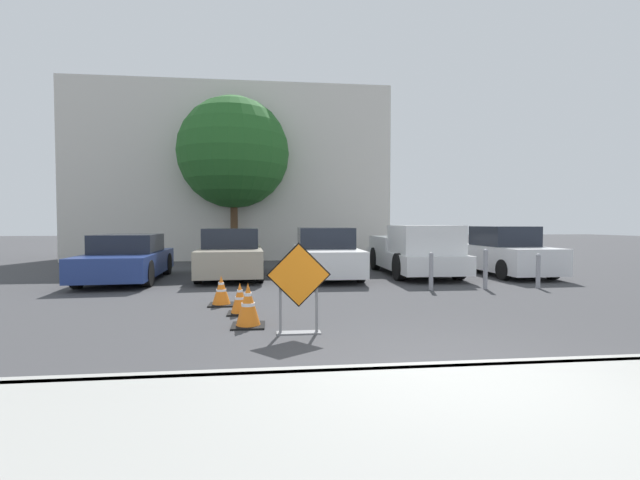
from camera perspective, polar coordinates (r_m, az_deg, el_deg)
ground_plane at (r=14.66m, az=1.21°, el=-4.37°), size 96.00×96.00×0.00m
sidewalk_strip at (r=4.07m, az=23.88°, el=-21.19°), size 22.56×2.42×0.14m
curb_lip at (r=5.09m, az=16.73°, el=-16.29°), size 22.56×0.20×0.14m
road_closed_sign at (r=6.49m, az=-2.86°, el=-5.86°), size 0.98×0.20×1.39m
traffic_cone_nearest at (r=7.12m, az=-9.56°, el=-8.58°), size 0.53×0.53×0.71m
traffic_cone_second at (r=8.13m, az=-10.63°, el=-7.72°), size 0.45×0.45×0.58m
traffic_cone_third at (r=9.05m, az=-13.03°, el=-6.64°), size 0.50×0.50×0.61m
parked_car_nearest at (r=13.79m, az=-24.29°, el=-2.30°), size 2.18×4.62×1.36m
parked_car_second at (r=13.66m, az=-11.78°, el=-1.93°), size 2.10×4.35×1.53m
parked_car_third at (r=13.59m, az=0.68°, el=-1.87°), size 2.01×4.73×1.55m
pickup_truck at (r=14.16m, az=12.68°, el=-1.67°), size 2.06×5.04×1.62m
parked_car_fourth at (r=15.26m, az=23.40°, el=-1.59°), size 1.84×4.07×1.59m
bollard_nearest at (r=11.14m, az=14.59°, el=-3.91°), size 0.12×0.12×0.96m
bollard_second at (r=11.72m, az=21.19°, el=-3.50°), size 0.12×0.12×1.03m
bollard_third at (r=12.45m, az=27.08°, el=-3.57°), size 0.12×0.12×0.90m
building_facade_backdrop at (r=22.19m, az=-11.27°, el=8.24°), size 14.67×5.00×8.06m
street_tree_behind_lot at (r=19.34m, az=-11.45°, el=11.31°), size 4.81×4.81×7.17m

